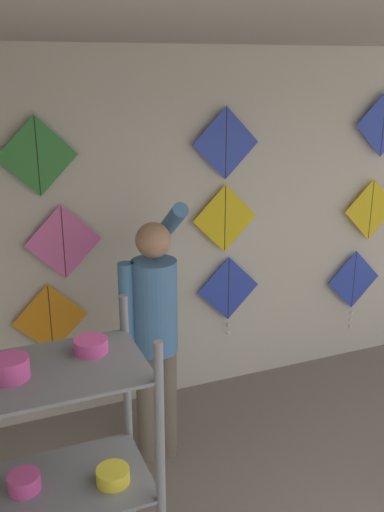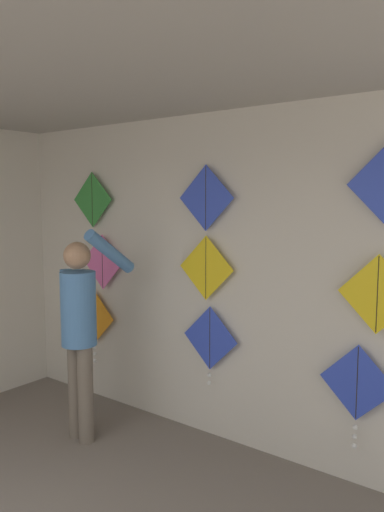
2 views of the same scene
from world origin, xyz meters
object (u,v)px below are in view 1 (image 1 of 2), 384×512
Objects in this scene: kite_1 at (228,291)px; kite_4 at (225,219)px; kite_7 at (226,143)px; shopkeeper at (154,323)px; kite_8 at (383,124)px; kite_6 at (37,156)px; kite_2 at (353,284)px; kite_0 at (51,324)px; kite_5 at (371,210)px; kite_3 at (63,242)px.

kite_1 is 1.25× the size of kite_4.
kite_1 is 1.25× the size of kite_7.
shopkeeper is 2.66m from kite_8.
kite_6 is at bearing 137.46° from shopkeeper.
kite_4 is at bearing 0.00° from kite_6.
kite_7 is (1.40, 0.00, 0.02)m from kite_6.
shopkeeper reaches higher than kite_2.
shopkeeper is 3.32× the size of kite_4.
kite_0 is at bearing -179.96° from kite_7.
kite_8 is (1.47, 0.00, 0.68)m from kite_4.
kite_5 is at bearing 0.02° from kite_0.
kite_3 is 1.00× the size of kite_4.
shopkeeper is 2.40m from kite_5.
kite_0 is at bearing -179.99° from kite_1.
kite_3 is (0.14, 0.00, 0.62)m from kite_0.
kite_2 is 1.38× the size of kite_8.
kite_7 is (0.82, 0.68, 1.05)m from shopkeeper.
kite_8 is at bearing 0.00° from kite_7.
shopkeeper is 1.50m from kite_7.
shopkeeper is 1.17m from kite_4.
kite_2 is at bearing -0.01° from kite_1.
shopkeeper is 1.12m from kite_1.
kite_8 is at bearing 0.03° from kite_1.
shopkeeper is 3.32× the size of kite_8.
kite_4 is 1.62m from kite_8.
kite_2 is 1.88m from kite_7.
kite_0 is at bearing -179.96° from kite_4.
kite_1 reaches higher than kite_2.
kite_3 reaches higher than kite_0.
kite_5 is (0.11, 0.00, 0.69)m from kite_2.
kite_3 is 2.71m from kite_5.
kite_8 is at bearing 0.38° from kite_2.
kite_1 is 0.91× the size of kite_2.
kite_4 is (-0.04, 0.00, 0.63)m from kite_1.
shopkeeper is 3.32× the size of kite_3.
kite_4 is (-1.32, 0.00, 0.75)m from kite_2.
kite_2 is (2.15, 0.68, -0.29)m from shopkeeper.
kite_6 is at bearing 180.00° from kite_3.
kite_4 is (0.83, 0.68, 0.46)m from shopkeeper.
kite_8 is (1.47, 0.00, 0.09)m from kite_7.
kite_2 is at bearing -0.02° from kite_6.
kite_3 is at bearing 180.00° from kite_8.
kite_3 is 1.00× the size of kite_8.
kite_3 is 1.43m from kite_7.
kite_7 reaches higher than kite_0.
kite_8 is at bearing 0.00° from kite_5.
shopkeeper reaches higher than kite_4.
kite_1 is at bearing -0.89° from kite_4.
kite_3 is 1.00× the size of kite_6.
kite_0 is at bearing -179.98° from kite_8.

